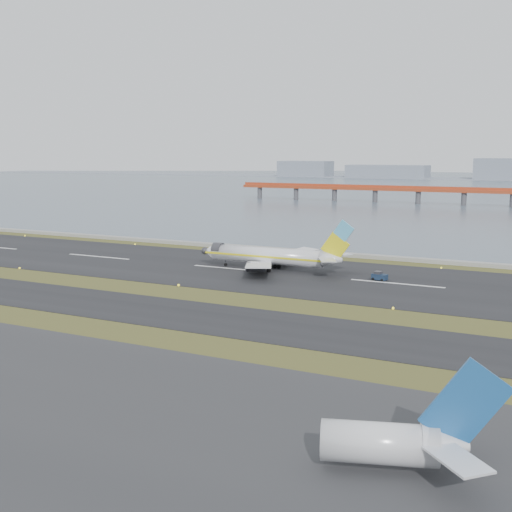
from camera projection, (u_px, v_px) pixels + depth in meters
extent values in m
plane|color=#3A4418|center=(158.00, 293.00, 126.26)|extent=(1000.00, 1000.00, 0.00)
cube|color=black|center=(119.00, 306.00, 115.64)|extent=(1000.00, 18.00, 0.10)
cube|color=black|center=(231.00, 269.00, 152.78)|extent=(1000.00, 45.00, 0.10)
cube|color=gray|center=(282.00, 250.00, 179.23)|extent=(1000.00, 2.50, 1.00)
cube|color=#404E5C|center=(479.00, 186.00, 532.97)|extent=(1400.00, 800.00, 1.30)
cube|color=#AB3D1D|center=(464.00, 191.00, 337.32)|extent=(260.00, 5.00, 1.60)
cube|color=#AB3D1D|center=(464.00, 188.00, 337.08)|extent=(260.00, 0.40, 1.40)
cylinder|color=#4C4C51|center=(296.00, 195.00, 380.22)|extent=(2.80, 2.80, 7.00)
cylinder|color=#4C4C51|center=(464.00, 200.00, 338.04)|extent=(2.80, 2.80, 7.00)
cube|color=gray|center=(499.00, 179.00, 674.44)|extent=(1400.00, 80.00, 1.00)
cube|color=gray|center=(306.00, 169.00, 769.69)|extent=(60.00, 35.00, 18.00)
cube|color=gray|center=(387.00, 171.00, 726.06)|extent=(90.00, 35.00, 14.00)
cube|color=gray|center=(510.00, 169.00, 668.30)|extent=(70.00, 35.00, 22.00)
cylinder|color=white|center=(266.00, 256.00, 150.66)|extent=(28.00, 3.80, 3.80)
cone|color=white|center=(209.00, 251.00, 157.51)|extent=(3.20, 3.80, 3.80)
cone|color=white|center=(332.00, 259.00, 143.49)|extent=(5.00, 3.80, 3.80)
cube|color=yellow|center=(263.00, 257.00, 148.96)|extent=(31.00, 0.06, 0.45)
cube|color=yellow|center=(270.00, 254.00, 152.36)|extent=(31.00, 0.06, 0.45)
cube|color=white|center=(259.00, 265.00, 142.29)|extent=(11.31, 15.89, 1.66)
cube|color=white|center=(289.00, 254.00, 157.32)|extent=(11.31, 15.89, 1.66)
cylinder|color=#35353A|center=(257.00, 268.00, 145.44)|extent=(4.20, 2.10, 2.10)
cylinder|color=#35353A|center=(279.00, 260.00, 156.05)|extent=(4.20, 2.10, 2.10)
cube|color=yellow|center=(335.00, 247.00, 142.68)|extent=(6.80, 0.35, 6.85)
cube|color=#50B2E4|center=(344.00, 231.00, 141.26)|extent=(4.85, 0.37, 4.90)
cube|color=white|center=(327.00, 260.00, 139.92)|extent=(5.64, 6.80, 0.22)
cube|color=white|center=(339.00, 255.00, 146.64)|extent=(5.64, 6.80, 0.22)
cylinder|color=black|center=(226.00, 265.00, 155.98)|extent=(0.80, 0.28, 0.80)
cylinder|color=black|center=(267.00, 270.00, 147.99)|extent=(1.00, 0.38, 1.00)
cylinder|color=black|center=(277.00, 266.00, 152.94)|extent=(1.00, 0.38, 1.00)
cube|color=#15253C|center=(380.00, 277.00, 138.39)|extent=(3.55, 2.52, 1.20)
cube|color=#35353A|center=(378.00, 273.00, 138.52)|extent=(1.72, 1.80, 0.70)
cylinder|color=black|center=(373.00, 279.00, 138.58)|extent=(0.75, 0.46, 0.70)
cylinder|color=black|center=(377.00, 278.00, 139.79)|extent=(0.75, 0.46, 0.70)
cylinder|color=black|center=(382.00, 280.00, 137.17)|extent=(0.75, 0.46, 0.70)
cylinder|color=black|center=(386.00, 279.00, 138.38)|extent=(0.75, 0.46, 0.70)
cylinder|color=white|center=(379.00, 443.00, 55.18)|extent=(10.62, 6.45, 3.60)
cone|color=white|center=(445.00, 445.00, 54.31)|extent=(4.90, 4.64, 3.60)
cube|color=#1B5293|center=(466.00, 405.00, 53.49)|extent=(7.45, 2.66, 8.32)
cube|color=white|center=(458.00, 460.00, 50.74)|extent=(6.03, 5.99, 0.20)
cube|color=white|center=(446.00, 423.00, 57.57)|extent=(3.95, 5.95, 0.20)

